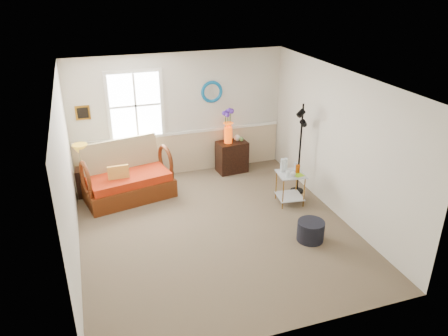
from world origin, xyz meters
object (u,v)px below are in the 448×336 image
object	(u,v)px
cabinet	(232,157)
side_table	(290,188)
lamp_stand	(85,182)
loveseat	(127,172)
floor_lamp	(300,149)
ottoman	(311,231)

from	to	relation	value
cabinet	side_table	world-z (taller)	cabinet
lamp_stand	cabinet	size ratio (longest dim) A/B	0.83
loveseat	side_table	distance (m)	3.13
floor_lamp	loveseat	bearing A→B (deg)	152.37
cabinet	side_table	size ratio (longest dim) A/B	1.11
floor_lamp	ottoman	world-z (taller)	floor_lamp
cabinet	floor_lamp	world-z (taller)	floor_lamp
loveseat	floor_lamp	world-z (taller)	floor_lamp
lamp_stand	floor_lamp	size ratio (longest dim) A/B	0.31
floor_lamp	lamp_stand	bearing A→B (deg)	150.47
floor_lamp	ottoman	size ratio (longest dim) A/B	4.10
ottoman	floor_lamp	bearing A→B (deg)	70.05
cabinet	ottoman	xyz separation A→B (m)	(0.33, -2.97, -0.17)
loveseat	cabinet	bearing A→B (deg)	0.52
floor_lamp	side_table	bearing A→B (deg)	-146.88
lamp_stand	loveseat	bearing A→B (deg)	-23.54
side_table	floor_lamp	size ratio (longest dim) A/B	0.34
side_table	floor_lamp	xyz separation A→B (m)	(0.36, 0.38, 0.60)
lamp_stand	ottoman	world-z (taller)	lamp_stand
cabinet	ottoman	size ratio (longest dim) A/B	1.54
side_table	ottoman	bearing A→B (deg)	-100.61
cabinet	floor_lamp	size ratio (longest dim) A/B	0.38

